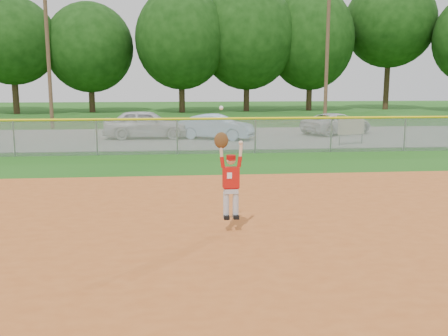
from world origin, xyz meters
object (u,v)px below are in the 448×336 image
at_px(car_white_b, 337,124).
at_px(sponsor_sign, 351,127).
at_px(ballplayer, 230,176).
at_px(car_white_a, 147,124).
at_px(car_blue, 216,127).

height_order(car_white_b, sponsor_sign, sponsor_sign).
xyz_separation_m(sponsor_sign, ballplayer, (-7.29, -13.26, 0.29)).
distance_m(car_white_a, sponsor_sign, 10.56).
xyz_separation_m(car_white_a, car_white_b, (10.77, 1.11, -0.17)).
bearing_deg(ballplayer, sponsor_sign, 61.21).
bearing_deg(car_blue, car_white_a, 103.53).
relative_size(car_white_b, sponsor_sign, 2.95).
height_order(car_blue, sponsor_sign, sponsor_sign).
distance_m(car_white_b, sponsor_sign, 4.77).
distance_m(car_white_a, car_white_b, 10.82).
distance_m(car_white_a, ballplayer, 17.05).
bearing_deg(sponsor_sign, car_blue, 155.33).
relative_size(car_white_a, car_white_b, 1.04).
distance_m(sponsor_sign, ballplayer, 15.14).
distance_m(car_blue, car_white_b, 7.34).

